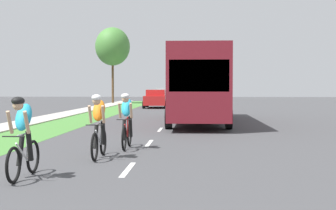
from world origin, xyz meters
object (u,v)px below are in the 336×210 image
at_px(suv_white, 197,93).
at_px(street_tree_far, 113,47).
at_px(pickup_silver, 166,96).
at_px(cyclist_distant, 127,120).
at_px(cyclist_lead, 23,136).
at_px(cyclist_trailing, 99,125).
at_px(sedan_red, 156,99).
at_px(bus_maroon, 198,82).

height_order(suv_white, street_tree_far, street_tree_far).
bearing_deg(pickup_silver, street_tree_far, 163.18).
relative_size(cyclist_distant, pickup_silver, 0.34).
relative_size(cyclist_lead, cyclist_trailing, 1.00).
height_order(sedan_red, suv_white, suv_white).
height_order(sedan_red, pickup_silver, pickup_silver).
xyz_separation_m(bus_maroon, suv_white, (0.18, 34.44, -1.03)).
bearing_deg(suv_white, pickup_silver, -108.62).
bearing_deg(suv_white, street_tree_far, -138.22).
bearing_deg(suv_white, bus_maroon, -90.29).
bearing_deg(suv_white, cyclist_lead, -94.23).
xyz_separation_m(bus_maroon, sedan_red, (-3.39, 15.93, -1.21)).
relative_size(cyclist_lead, street_tree_far, 0.21).
distance_m(cyclist_lead, pickup_silver, 39.18).
xyz_separation_m(cyclist_lead, pickup_silver, (0.32, 39.18, 0.02)).
height_order(cyclist_lead, street_tree_far, street_tree_far).
distance_m(cyclist_lead, bus_maroon, 15.01).
bearing_deg(cyclist_trailing, bus_maroon, 78.06).
height_order(cyclist_lead, cyclist_distant, same).
distance_m(cyclist_trailing, bus_maroon, 12.25).
relative_size(cyclist_trailing, suv_white, 0.37).
bearing_deg(sedan_red, pickup_silver, 88.32).
bearing_deg(street_tree_far, pickup_silver, -16.82).
relative_size(sedan_red, street_tree_far, 0.53).
relative_size(cyclist_distant, bus_maroon, 0.15).
xyz_separation_m(cyclist_trailing, sedan_red, (-0.87, 27.86, -0.04)).
distance_m(bus_maroon, suv_white, 34.46).
relative_size(cyclist_lead, cyclist_distant, 1.00).
bearing_deg(bus_maroon, sedan_red, 102.01).
distance_m(sedan_red, pickup_silver, 8.70).
xyz_separation_m(sedan_red, pickup_silver, (0.25, 8.69, 0.06)).
bearing_deg(street_tree_far, sedan_red, -62.24).
bearing_deg(bus_maroon, cyclist_lead, -103.33).
distance_m(sedan_red, street_tree_far, 12.90).
xyz_separation_m(pickup_silver, street_tree_far, (-5.74, 1.74, 5.19)).
bearing_deg(suv_white, cyclist_distant, -92.92).
xyz_separation_m(cyclist_trailing, suv_white, (2.70, 46.37, 0.14)).
height_order(cyclist_trailing, street_tree_far, street_tree_far).
bearing_deg(cyclist_lead, pickup_silver, 89.54).
bearing_deg(pickup_silver, cyclist_lead, -90.46).
relative_size(cyclist_lead, bus_maroon, 0.15).
distance_m(cyclist_trailing, street_tree_far, 39.16).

